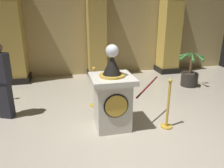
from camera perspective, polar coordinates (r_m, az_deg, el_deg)
ground_plane at (r=4.28m, az=5.61°, el=-13.64°), size 10.78×10.78×0.00m
back_wall at (r=8.10m, az=-4.61°, el=14.76°), size 10.78×0.16×3.45m
pedestal_clock at (r=4.31m, az=0.01°, el=-3.34°), size 0.83×0.83×1.70m
stanchion_near at (r=4.55m, az=14.36°, el=-6.85°), size 0.24×0.24×1.04m
stanchion_far at (r=5.40m, az=-4.60°, el=-2.31°), size 0.24×0.24×1.01m
velvet_rope at (r=4.75m, az=4.16°, el=0.33°), size 1.35×1.36×0.22m
column_left at (r=7.72m, az=-25.01°, el=12.31°), size 0.86×0.86×3.31m
column_right at (r=8.53m, az=14.92°, el=13.87°), size 0.79×0.79×3.31m
column_centre_rear at (r=7.66m, az=-4.07°, el=13.93°), size 0.72×0.72×3.31m
potted_palm_right at (r=7.26m, az=19.71°, el=2.23°), size 0.80×0.74×1.14m
bystander_guest at (r=5.19m, az=-26.88°, el=1.13°), size 0.42×0.35×1.68m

